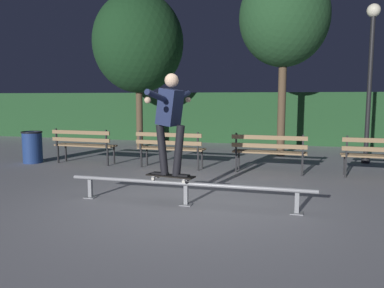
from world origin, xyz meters
TOP-DOWN VIEW (x-y plane):
  - ground_plane at (0.00, 0.00)m, footprint 90.00×90.00m
  - hedge_backdrop at (0.00, 8.66)m, footprint 24.00×1.20m
  - grind_rail at (0.00, -0.04)m, footprint 3.88×0.18m
  - skateboard at (-0.25, -0.04)m, footprint 0.80×0.31m
  - skateboarder at (-0.25, -0.04)m, footprint 0.63×1.40m
  - park_bench_leftmost at (-3.49, 2.81)m, footprint 1.61×0.46m
  - park_bench_left_center at (-1.22, 2.81)m, footprint 1.61×0.46m
  - park_bench_right_center at (1.04, 2.81)m, footprint 1.61×0.46m
  - park_bench_rightmost at (3.31, 2.81)m, footprint 1.61×0.46m
  - tree_far_left at (-3.52, 6.39)m, footprint 2.97×2.97m
  - tree_behind_benches at (1.17, 5.55)m, footprint 2.46×2.46m
  - lamp_post_right at (3.31, 4.82)m, footprint 0.32×0.32m
  - trash_can at (-4.85, 2.63)m, footprint 0.52×0.52m

SIDE VIEW (x-z plane):
  - ground_plane at x=0.00m, z-range 0.00..0.00m
  - grind_rail at x=0.00m, z-range 0.10..0.46m
  - trash_can at x=-4.85m, z-range 0.01..0.81m
  - skateboard at x=-0.25m, z-range 0.39..0.48m
  - park_bench_leftmost at x=-3.49m, z-range 0.10..0.98m
  - park_bench_left_center at x=-1.22m, z-range 0.10..0.98m
  - park_bench_right_center at x=1.04m, z-range 0.10..0.98m
  - park_bench_rightmost at x=3.31m, z-range 0.10..0.98m
  - hedge_backdrop at x=0.00m, z-range 0.00..1.83m
  - skateboarder at x=-0.25m, z-range 0.59..2.15m
  - lamp_post_right at x=3.31m, z-range 0.53..4.43m
  - tree_far_left at x=-3.52m, z-range 0.89..5.97m
  - tree_behind_benches at x=1.17m, z-range 1.22..6.41m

